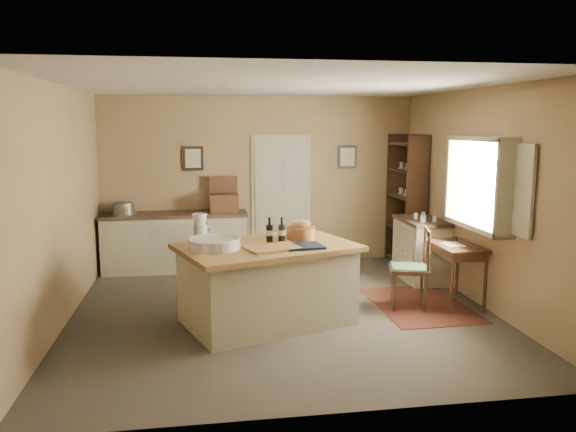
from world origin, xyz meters
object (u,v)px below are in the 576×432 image
Objects in this scene: work_island at (266,282)px; right_cabinet at (421,249)px; desk_chair at (409,269)px; writing_desk at (456,252)px; sideboard at (176,240)px; shelving_unit at (409,200)px.

work_island is 2.82m from right_cabinet.
writing_desk is at bearing 21.76° from desk_chair.
shelving_unit reaches higher than sideboard.
right_cabinet is (3.54, -1.12, -0.02)m from sideboard.
work_island is at bearing -156.59° from desk_chair.
work_island is 1.00× the size of sideboard.
right_cabinet is at bearing 90.01° from writing_desk.
right_cabinet reaches higher than writing_desk.
sideboard reaches higher than writing_desk.
work_island is 2.25× the size of desk_chair.
desk_chair is (-0.64, -0.07, -0.17)m from writing_desk.
shelving_unit reaches higher than writing_desk.
shelving_unit is at bearing 80.49° from right_cabinet.
right_cabinet is (0.64, 1.19, -0.03)m from desk_chair.
writing_desk is 0.67m from desk_chair.
writing_desk is 0.40× the size of shelving_unit.
desk_chair is (2.90, -2.31, 0.01)m from sideboard.
sideboard is 3.71m from desk_chair.
desk_chair is 0.99× the size of right_cabinet.
sideboard is at bearing 176.90° from shelving_unit.
desk_chair is 0.47× the size of shelving_unit.
work_island is at bearing -172.56° from writing_desk.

